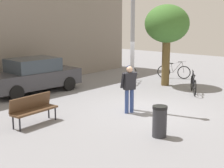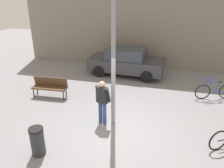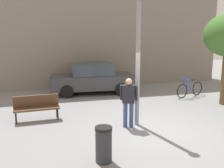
{
  "view_description": "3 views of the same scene",
  "coord_description": "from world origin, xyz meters",
  "px_view_note": "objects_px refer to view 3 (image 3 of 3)",
  "views": [
    {
      "loc": [
        -9.75,
        -6.74,
        3.38
      ],
      "look_at": [
        -0.05,
        1.43,
        0.81
      ],
      "focal_mm": 53.87,
      "sensor_mm": 36.0,
      "label": 1
    },
    {
      "loc": [
        1.58,
        -6.68,
        4.62
      ],
      "look_at": [
        -0.7,
        2.14,
        0.77
      ],
      "focal_mm": 36.32,
      "sensor_mm": 36.0,
      "label": 2
    },
    {
      "loc": [
        -3.35,
        -7.79,
        3.17
      ],
      "look_at": [
        -0.63,
        2.01,
        1.14
      ],
      "focal_mm": 42.31,
      "sensor_mm": 36.0,
      "label": 3
    }
  ],
  "objects_px": {
    "person_by_lamppost": "(129,99)",
    "parked_car_charcoal": "(92,78)",
    "park_bench": "(36,106)",
    "bicycle_blue": "(190,89)",
    "trash_bin": "(104,144)",
    "lamppost": "(138,40)"
  },
  "relations": [
    {
      "from": "bicycle_blue",
      "to": "trash_bin",
      "type": "relative_size",
      "value": 1.92
    },
    {
      "from": "bicycle_blue",
      "to": "lamppost",
      "type": "bearing_deg",
      "value": -142.51
    },
    {
      "from": "park_bench",
      "to": "lamppost",
      "type": "bearing_deg",
      "value": -22.94
    },
    {
      "from": "person_by_lamppost",
      "to": "park_bench",
      "type": "distance_m",
      "value": 3.38
    },
    {
      "from": "bicycle_blue",
      "to": "person_by_lamppost",
      "type": "bearing_deg",
      "value": -143.56
    },
    {
      "from": "parked_car_charcoal",
      "to": "person_by_lamppost",
      "type": "bearing_deg",
      "value": -88.21
    },
    {
      "from": "park_bench",
      "to": "trash_bin",
      "type": "distance_m",
      "value": 4.02
    },
    {
      "from": "person_by_lamppost",
      "to": "trash_bin",
      "type": "bearing_deg",
      "value": -122.87
    },
    {
      "from": "person_by_lamppost",
      "to": "parked_car_charcoal",
      "type": "relative_size",
      "value": 0.39
    },
    {
      "from": "person_by_lamppost",
      "to": "bicycle_blue",
      "type": "height_order",
      "value": "person_by_lamppost"
    },
    {
      "from": "lamppost",
      "to": "park_bench",
      "type": "distance_m",
      "value": 4.32
    },
    {
      "from": "lamppost",
      "to": "bicycle_blue",
      "type": "xyz_separation_m",
      "value": [
        3.92,
        3.01,
        -2.53
      ]
    },
    {
      "from": "person_by_lamppost",
      "to": "lamppost",
      "type": "bearing_deg",
      "value": 23.24
    },
    {
      "from": "trash_bin",
      "to": "park_bench",
      "type": "bearing_deg",
      "value": 113.37
    },
    {
      "from": "person_by_lamppost",
      "to": "parked_car_charcoal",
      "type": "height_order",
      "value": "person_by_lamppost"
    },
    {
      "from": "lamppost",
      "to": "park_bench",
      "type": "bearing_deg",
      "value": 157.06
    },
    {
      "from": "person_by_lamppost",
      "to": "park_bench",
      "type": "height_order",
      "value": "person_by_lamppost"
    },
    {
      "from": "park_bench",
      "to": "trash_bin",
      "type": "relative_size",
      "value": 1.79
    },
    {
      "from": "park_bench",
      "to": "parked_car_charcoal",
      "type": "xyz_separation_m",
      "value": [
        2.8,
        3.68,
        0.23
      ]
    },
    {
      "from": "bicycle_blue",
      "to": "trash_bin",
      "type": "distance_m",
      "value": 7.75
    },
    {
      "from": "lamppost",
      "to": "person_by_lamppost",
      "type": "relative_size",
      "value": 3.12
    },
    {
      "from": "lamppost",
      "to": "bicycle_blue",
      "type": "relative_size",
      "value": 3.0
    }
  ]
}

